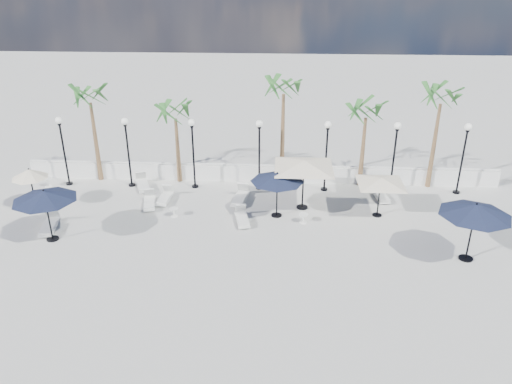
# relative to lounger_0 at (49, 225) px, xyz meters

# --- Properties ---
(ground) EXTENTS (100.00, 100.00, 0.00)m
(ground) POSITION_rel_lounger_0_xyz_m (9.40, -1.45, -0.23)
(ground) COLOR #A5A49F
(ground) RESTS_ON ground
(balustrade) EXTENTS (26.00, 0.30, 1.01)m
(balustrade) POSITION_rel_lounger_0_xyz_m (9.40, 6.05, 0.24)
(balustrade) COLOR silver
(balustrade) RESTS_ON ground
(lamppost_0) EXTENTS (0.36, 0.36, 3.84)m
(lamppost_0) POSITION_rel_lounger_0_xyz_m (-1.10, 5.05, 2.26)
(lamppost_0) COLOR black
(lamppost_0) RESTS_ON ground
(lamppost_1) EXTENTS (0.36, 0.36, 3.84)m
(lamppost_1) POSITION_rel_lounger_0_xyz_m (2.40, 5.05, 2.26)
(lamppost_1) COLOR black
(lamppost_1) RESTS_ON ground
(lamppost_2) EXTENTS (0.36, 0.36, 3.84)m
(lamppost_2) POSITION_rel_lounger_0_xyz_m (5.90, 5.05, 2.26)
(lamppost_2) COLOR black
(lamppost_2) RESTS_ON ground
(lamppost_3) EXTENTS (0.36, 0.36, 3.84)m
(lamppost_3) POSITION_rel_lounger_0_xyz_m (9.40, 5.05, 2.26)
(lamppost_3) COLOR black
(lamppost_3) RESTS_ON ground
(lamppost_4) EXTENTS (0.36, 0.36, 3.84)m
(lamppost_4) POSITION_rel_lounger_0_xyz_m (12.90, 5.05, 2.26)
(lamppost_4) COLOR black
(lamppost_4) RESTS_ON ground
(lamppost_5) EXTENTS (0.36, 0.36, 3.84)m
(lamppost_5) POSITION_rel_lounger_0_xyz_m (16.40, 5.05, 2.26)
(lamppost_5) COLOR black
(lamppost_5) RESTS_ON ground
(lamppost_6) EXTENTS (0.36, 0.36, 3.84)m
(lamppost_6) POSITION_rel_lounger_0_xyz_m (19.90, 5.05, 2.26)
(lamppost_6) COLOR black
(lamppost_6) RESTS_ON ground
(palm_0) EXTENTS (2.60, 2.60, 5.50)m
(palm_0) POSITION_rel_lounger_0_xyz_m (0.40, 5.85, 4.30)
(palm_0) COLOR brown
(palm_0) RESTS_ON ground
(palm_1) EXTENTS (2.60, 2.60, 4.70)m
(palm_1) POSITION_rel_lounger_0_xyz_m (4.90, 5.85, 3.52)
(palm_1) COLOR brown
(palm_1) RESTS_ON ground
(palm_2) EXTENTS (2.60, 2.60, 6.10)m
(palm_2) POSITION_rel_lounger_0_xyz_m (10.60, 5.85, 4.88)
(palm_2) COLOR brown
(palm_2) RESTS_ON ground
(palm_3) EXTENTS (2.60, 2.60, 4.90)m
(palm_3) POSITION_rel_lounger_0_xyz_m (14.90, 5.85, 3.72)
(palm_3) COLOR brown
(palm_3) RESTS_ON ground
(palm_4) EXTENTS (2.60, 2.60, 5.70)m
(palm_4) POSITION_rel_lounger_0_xyz_m (18.60, 5.85, 4.50)
(palm_4) COLOR brown
(palm_4) RESTS_ON ground
(lounger_0) EXTENTS (0.95, 1.92, 0.69)m
(lounger_0) POSITION_rel_lounger_0_xyz_m (0.00, 0.00, 0.00)
(lounger_0) COLOR silver
(lounger_0) RESTS_ON ground
(lounger_1) EXTENTS (1.21, 1.89, 0.68)m
(lounger_1) POSITION_rel_lounger_0_xyz_m (3.09, 4.77, -0.00)
(lounger_1) COLOR silver
(lounger_1) RESTS_ON ground
(lounger_2) EXTENTS (0.91, 1.77, 0.63)m
(lounger_2) POSITION_rel_lounger_0_xyz_m (3.98, 2.67, -0.02)
(lounger_2) COLOR silver
(lounger_2) RESTS_ON ground
(lounger_3) EXTENTS (0.62, 1.68, 0.62)m
(lounger_3) POSITION_rel_lounger_0_xyz_m (4.64, 3.25, -0.02)
(lounger_3) COLOR silver
(lounger_3) RESTS_ON ground
(lounger_4) EXTENTS (0.87, 1.73, 0.62)m
(lounger_4) POSITION_rel_lounger_0_xyz_m (8.78, 1.18, -0.02)
(lounger_4) COLOR silver
(lounger_4) RESTS_ON ground
(lounger_5) EXTENTS (0.85, 1.92, 0.69)m
(lounger_5) POSITION_rel_lounger_0_xyz_m (8.51, 3.43, 0.00)
(lounger_5) COLOR silver
(lounger_5) RESTS_ON ground
(lounger_6) EXTENTS (0.76, 1.73, 0.63)m
(lounger_6) POSITION_rel_lounger_0_xyz_m (15.75, 4.13, -0.02)
(lounger_6) COLOR silver
(lounger_6) RESTS_ON ground
(side_table_0) EXTENTS (0.50, 0.50, 0.49)m
(side_table_0) POSITION_rel_lounger_0_xyz_m (-2.13, 4.68, 0.06)
(side_table_0) COLOR silver
(side_table_0) RESTS_ON ground
(side_table_1) EXTENTS (0.45, 0.45, 0.44)m
(side_table_1) POSITION_rel_lounger_0_xyz_m (5.46, 1.57, 0.03)
(side_table_1) COLOR silver
(side_table_1) RESTS_ON ground
(side_table_2) EXTENTS (0.46, 0.46, 0.45)m
(side_table_2) POSITION_rel_lounger_0_xyz_m (11.66, 1.28, 0.04)
(side_table_2) COLOR silver
(side_table_2) RESTS_ON ground
(parasol_navy_left) EXTENTS (2.76, 2.76, 2.44)m
(parasol_navy_left) POSITION_rel_lounger_0_xyz_m (0.52, -0.89, 1.92)
(parasol_navy_left) COLOR black
(parasol_navy_left) RESTS_ON ground
(parasol_navy_mid) EXTENTS (2.55, 2.55, 2.29)m
(parasol_navy_mid) POSITION_rel_lounger_0_xyz_m (10.39, 1.92, 1.78)
(parasol_navy_mid) COLOR black
(parasol_navy_mid) RESTS_ON ground
(parasol_navy_right) EXTENTS (2.88, 2.88, 2.59)m
(parasol_navy_right) POSITION_rel_lounger_0_xyz_m (18.28, -1.53, 2.04)
(parasol_navy_right) COLOR black
(parasol_navy_right) RESTS_ON ground
(parasol_cream_sq_a) EXTENTS (5.57, 5.57, 2.74)m
(parasol_cream_sq_a) POSITION_rel_lounger_0_xyz_m (11.65, 2.85, 2.30)
(parasol_cream_sq_a) COLOR black
(parasol_cream_sq_a) RESTS_ON ground
(parasol_cream_sq_b) EXTENTS (4.28, 4.28, 2.15)m
(parasol_cream_sq_b) POSITION_rel_lounger_0_xyz_m (15.26, 2.21, 1.75)
(parasol_cream_sq_b) COLOR black
(parasol_cream_sq_b) RESTS_ON ground
(parasol_cream_small) EXTENTS (1.75, 1.75, 2.15)m
(parasol_cream_small) POSITION_rel_lounger_0_xyz_m (-1.61, 2.09, 1.61)
(parasol_cream_small) COLOR black
(parasol_cream_small) RESTS_ON ground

